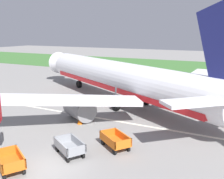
% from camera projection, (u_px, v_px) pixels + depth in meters
% --- Properties ---
extents(ground_plane, '(220.00, 220.00, 0.00)m').
position_uv_depth(ground_plane, '(50.00, 168.00, 16.76)').
color(ground_plane, gray).
extents(grass_strip, '(220.00, 28.00, 0.06)m').
position_uv_depth(grass_strip, '(196.00, 68.00, 62.04)').
color(grass_strip, '#3D7033').
rests_on(grass_strip, ground).
extents(apron_stripe, '(120.00, 0.36, 0.01)m').
position_uv_depth(apron_stripe, '(118.00, 121.00, 25.40)').
color(apron_stripe, silver).
rests_on(apron_stripe, ground).
extents(airplane, '(34.62, 28.71, 11.34)m').
position_uv_depth(airplane, '(124.00, 79.00, 30.53)').
color(airplane, silver).
rests_on(airplane, ground).
extents(baggage_cart_nearest, '(3.43, 2.48, 1.07)m').
position_uv_depth(baggage_cart_nearest, '(10.00, 161.00, 16.38)').
color(baggage_cart_nearest, orange).
rests_on(baggage_cart_nearest, ground).
extents(baggage_cart_second_in_row, '(3.43, 2.48, 1.07)m').
position_uv_depth(baggage_cart_second_in_row, '(69.00, 147.00, 18.42)').
color(baggage_cart_second_in_row, gray).
rests_on(baggage_cart_second_in_row, ground).
extents(baggage_cart_third_in_row, '(3.33, 2.65, 1.07)m').
position_uv_depth(baggage_cart_third_in_row, '(115.00, 140.00, 19.49)').
color(baggage_cart_third_in_row, orange).
rests_on(baggage_cart_third_in_row, ground).
extents(traffic_cone_near_plane, '(0.49, 0.49, 0.65)m').
position_uv_depth(traffic_cone_near_plane, '(80.00, 121.00, 24.60)').
color(traffic_cone_near_plane, orange).
rests_on(traffic_cone_near_plane, ground).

